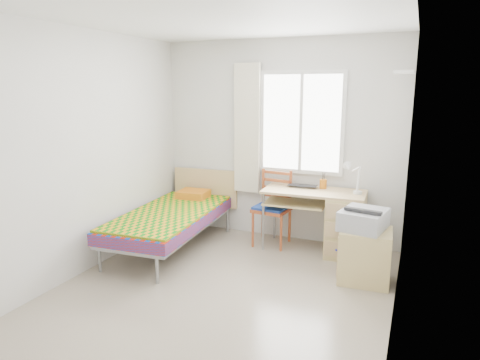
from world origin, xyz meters
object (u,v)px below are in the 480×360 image
at_px(bed, 174,216).
at_px(chair, 274,203).
at_px(desk, 340,221).
at_px(cabinet, 365,256).
at_px(printer, 364,219).

xyz_separation_m(bed, chair, (1.10, 0.64, 0.12)).
bearing_deg(bed, desk, 13.01).
xyz_separation_m(desk, cabinet, (0.38, -0.65, -0.14)).
relative_size(bed, chair, 2.12).
xyz_separation_m(bed, cabinet, (2.33, -0.06, -0.14)).
bearing_deg(desk, printer, -63.31).
distance_m(bed, cabinet, 2.34).
height_order(chair, printer, chair).
bearing_deg(printer, bed, -169.91).
bearing_deg(chair, bed, -143.48).
relative_size(bed, desk, 1.64).
relative_size(bed, cabinet, 3.64).
relative_size(bed, printer, 3.68).
distance_m(bed, printer, 2.31).
xyz_separation_m(cabinet, printer, (-0.04, 0.03, 0.38)).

